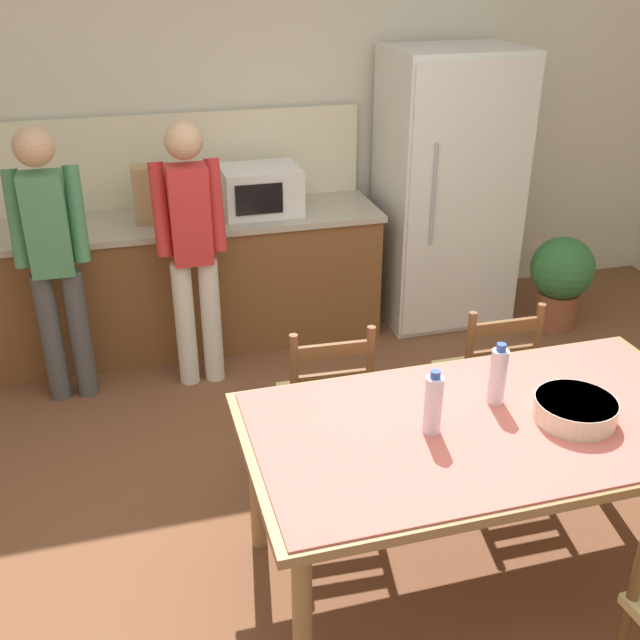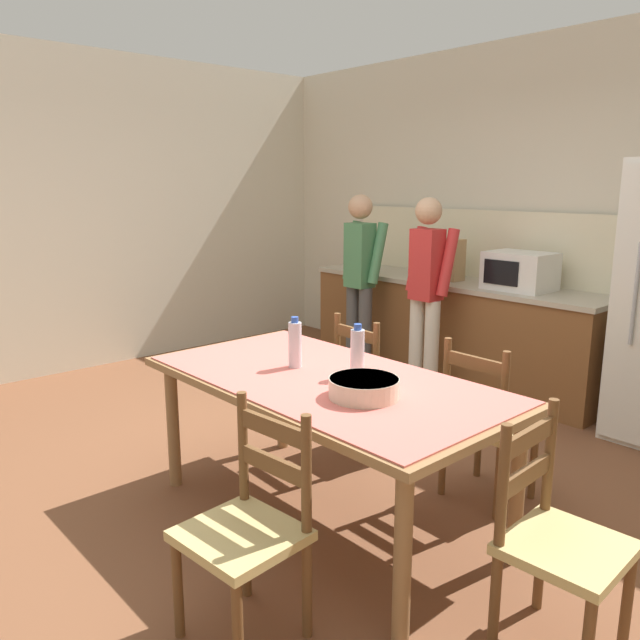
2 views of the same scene
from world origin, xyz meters
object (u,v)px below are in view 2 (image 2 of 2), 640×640
at_px(chair_head_end, 556,541).
at_px(chair_side_far_left, 371,386).
at_px(chair_side_far_right, 486,423).
at_px(person_at_sink, 360,275).
at_px(chair_side_near_right, 248,529).
at_px(paper_bag, 449,260).
at_px(dining_table, 326,392).
at_px(serving_bowl, 364,386).
at_px(bottle_near_centre, 295,344).
at_px(bottle_off_centre, 357,352).
at_px(microwave, 520,271).
at_px(person_at_counter, 427,286).

bearing_deg(chair_head_end, chair_side_far_left, 62.08).
xyz_separation_m(chair_side_far_right, person_at_sink, (-2.13, 1.16, 0.47)).
relative_size(chair_side_near_right, person_at_sink, 0.56).
relative_size(paper_bag, dining_table, 0.19).
height_order(serving_bowl, chair_side_far_left, chair_side_far_left).
xyz_separation_m(paper_bag, chair_side_near_right, (1.53, -3.24, -0.63)).
height_order(chair_side_near_right, chair_head_end, same).
bearing_deg(bottle_near_centre, serving_bowl, -7.05).
relative_size(bottle_off_centre, chair_side_far_left, 0.30).
bearing_deg(chair_side_near_right, chair_side_far_left, 113.88).
bearing_deg(chair_side_far_right, dining_table, 62.38).
relative_size(chair_side_far_right, chair_head_end, 1.00).
relative_size(bottle_near_centre, bottle_off_centre, 1.00).
bearing_deg(chair_side_near_right, serving_bowl, 92.66).
relative_size(paper_bag, person_at_sink, 0.22).
bearing_deg(chair_side_far_right, bottle_off_centre, 64.26).
bearing_deg(chair_head_end, chair_side_far_right, 43.25).
bearing_deg(bottle_near_centre, microwave, 93.98).
distance_m(microwave, paper_bag, 0.69).
height_order(person_at_sink, person_at_counter, person_at_sink).
distance_m(serving_bowl, person_at_sink, 2.88).
distance_m(bottle_near_centre, person_at_sink, 2.44).
bearing_deg(chair_side_near_right, chair_head_end, 39.09).
xyz_separation_m(paper_bag, person_at_counter, (0.17, -0.51, -0.16)).
bearing_deg(chair_side_far_right, chair_side_near_right, 90.88).
xyz_separation_m(bottle_off_centre, chair_side_far_right, (0.33, 0.67, -0.46)).
xyz_separation_m(microwave, bottle_near_centre, (0.17, -2.46, -0.14)).
xyz_separation_m(bottle_off_centre, person_at_sink, (-1.80, 1.83, 0.02)).
bearing_deg(person_at_sink, chair_side_far_right, -118.66).
relative_size(chair_side_far_left, person_at_counter, 0.56).
bearing_deg(serving_bowl, chair_side_far_left, 131.99).
distance_m(bottle_near_centre, chair_head_end, 1.56).
bearing_deg(chair_side_far_right, serving_bowl, 84.69).
bearing_deg(bottle_near_centre, person_at_sink, 126.71).
xyz_separation_m(paper_bag, serving_bowl, (1.43, -2.52, -0.24)).
bearing_deg(bottle_off_centre, dining_table, -127.21).
xyz_separation_m(person_at_sink, person_at_counter, (0.77, -0.02, -0.01)).
bearing_deg(chair_side_near_right, microwave, 99.52).
height_order(paper_bag, bottle_off_centre, paper_bag).
bearing_deg(person_at_sink, serving_bowl, -134.90).
bearing_deg(chair_side_far_right, chair_head_end, 136.95).
distance_m(microwave, chair_side_far_right, 1.95).
relative_size(paper_bag, chair_side_far_left, 0.40).
xyz_separation_m(bottle_near_centre, chair_side_far_left, (-0.20, 0.79, -0.46)).
distance_m(bottle_near_centre, person_at_counter, 2.06).
distance_m(chair_side_far_right, chair_side_far_left, 0.87).
height_order(bottle_near_centre, chair_head_end, bottle_near_centre).
relative_size(microwave, chair_side_near_right, 0.55).
height_order(serving_bowl, chair_head_end, chair_head_end).
height_order(microwave, chair_head_end, microwave).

